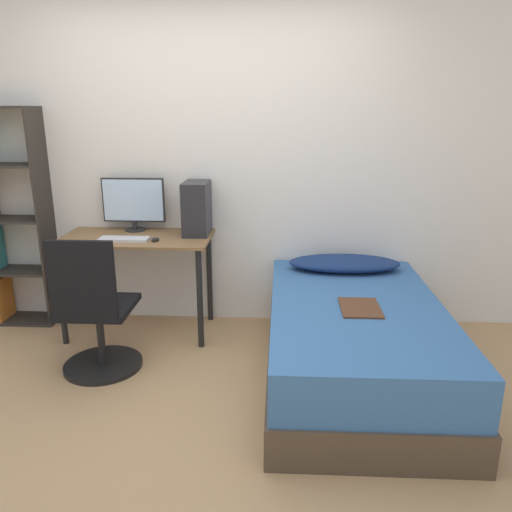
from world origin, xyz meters
name	(u,v)px	position (x,y,z in m)	size (l,w,h in m)	color
ground_plane	(180,427)	(0.00, 0.00, 0.00)	(14.00, 14.00, 0.00)	tan
wall_back	(212,168)	(0.00, 1.56, 1.25)	(8.00, 0.05, 2.50)	silver
desk	(137,252)	(-0.55, 1.24, 0.65)	(1.13, 0.60, 0.77)	brown
office_chair	(96,321)	(-0.66, 0.59, 0.36)	(0.53, 0.53, 0.95)	black
bed	(354,341)	(1.03, 0.60, 0.26)	(1.10, 1.87, 0.52)	#4C3D2D
pillow	(344,263)	(1.03, 1.28, 0.57)	(0.84, 0.36, 0.11)	navy
magazine	(360,308)	(1.04, 0.51, 0.52)	(0.24, 0.32, 0.01)	#56331E
monitor	(133,202)	(-0.61, 1.44, 1.00)	(0.49, 0.16, 0.41)	black
keyboard	(124,239)	(-0.60, 1.12, 0.78)	(0.36, 0.13, 0.02)	silver
pc_tower	(197,208)	(-0.10, 1.35, 0.97)	(0.19, 0.32, 0.40)	#232328
mouse	(155,240)	(-0.37, 1.12, 0.78)	(0.06, 0.09, 0.02)	black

